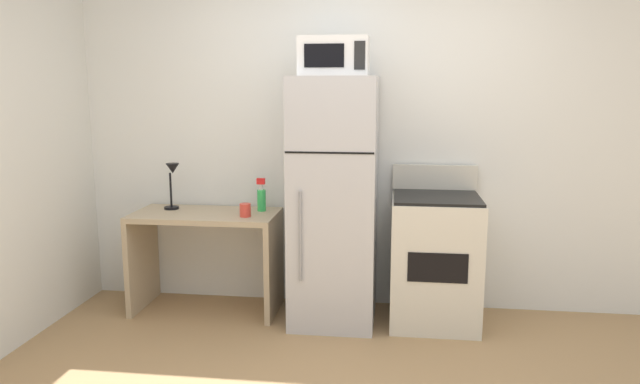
% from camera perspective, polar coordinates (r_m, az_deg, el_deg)
% --- Properties ---
extents(wall_back_white, '(5.00, 0.10, 2.60)m').
position_cam_1_polar(wall_back_white, '(4.44, 4.18, 5.47)').
color(wall_back_white, silver).
rests_on(wall_back_white, ground).
extents(desk, '(1.07, 0.54, 0.75)m').
position_cam_1_polar(desk, '(4.46, -11.03, -4.92)').
color(desk, tan).
rests_on(desk, ground).
extents(desk_lamp, '(0.14, 0.12, 0.35)m').
position_cam_1_polar(desk_lamp, '(4.52, -14.22, 1.32)').
color(desk_lamp, black).
rests_on(desk_lamp, desk).
extents(spray_bottle, '(0.06, 0.06, 0.25)m').
position_cam_1_polar(spray_bottle, '(4.38, -5.74, -0.59)').
color(spray_bottle, green).
rests_on(spray_bottle, desk).
extents(coffee_mug, '(0.08, 0.08, 0.09)m').
position_cam_1_polar(coffee_mug, '(4.21, -7.31, -1.76)').
color(coffee_mug, '#D83F33').
rests_on(coffee_mug, desk).
extents(refrigerator, '(0.59, 0.68, 1.73)m').
position_cam_1_polar(refrigerator, '(4.12, 1.39, -0.95)').
color(refrigerator, '#B7B7BC').
rests_on(refrigerator, ground).
extents(microwave, '(0.46, 0.35, 0.26)m').
position_cam_1_polar(microwave, '(4.03, 1.42, 13.05)').
color(microwave, silver).
rests_on(microwave, refrigerator).
extents(oven_range, '(0.61, 0.61, 1.10)m').
position_cam_1_polar(oven_range, '(4.23, 11.12, -6.42)').
color(oven_range, beige).
rests_on(oven_range, ground).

